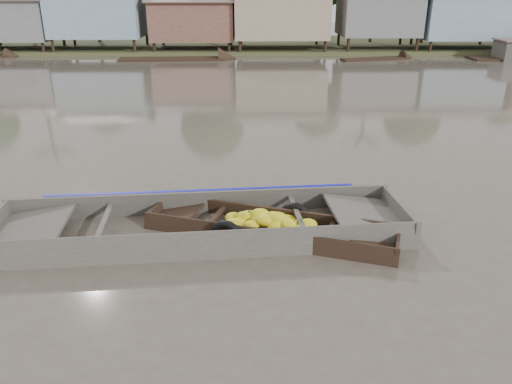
{
  "coord_description": "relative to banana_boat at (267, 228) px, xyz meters",
  "views": [
    {
      "loc": [
        0.22,
        -8.4,
        4.64
      ],
      "look_at": [
        0.34,
        0.75,
        0.8
      ],
      "focal_mm": 35.0,
      "sensor_mm": 36.0,
      "label": 1
    }
  ],
  "objects": [
    {
      "name": "ground",
      "position": [
        -0.56,
        -0.52,
        -0.12
      ],
      "size": [
        120.0,
        120.0,
        0.0
      ],
      "primitive_type": "plane",
      "color": "#4D443B",
      "rests_on": "ground"
    },
    {
      "name": "riverbank",
      "position": [
        2.47,
        31.35,
        2.95
      ],
      "size": [
        120.0,
        12.47,
        10.22
      ],
      "color": "#384723",
      "rests_on": "ground"
    },
    {
      "name": "banana_boat",
      "position": [
        0.0,
        0.0,
        0.0
      ],
      "size": [
        5.16,
        2.74,
        0.72
      ],
      "rotation": [
        0.0,
        0.0,
        -0.32
      ],
      "color": "black",
      "rests_on": "ground"
    },
    {
      "name": "viewer_boat",
      "position": [
        -1.26,
        0.01,
        -0.05
      ],
      "size": [
        8.34,
        2.84,
        0.66
      ],
      "rotation": [
        0.0,
        0.0,
        0.09
      ],
      "color": "#3B3732",
      "rests_on": "ground"
    },
    {
      "name": "distant_boats",
      "position": [
        12.74,
        23.83,
        0.09
      ],
      "size": [
        46.51,
        14.98,
        1.38
      ],
      "color": "black",
      "rests_on": "ground"
    }
  ]
}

